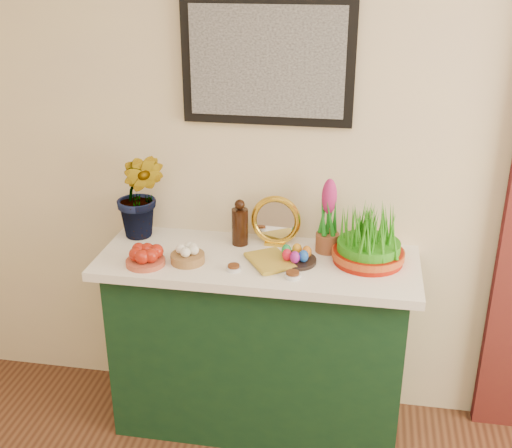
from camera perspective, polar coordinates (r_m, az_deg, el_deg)
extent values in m
cube|color=beige|center=(2.85, 5.80, 7.16)|extent=(4.00, 0.04, 2.70)
cube|color=black|center=(2.78, 1.01, 14.26)|extent=(0.74, 0.03, 0.54)
cube|color=#A5A5A5|center=(2.77, 0.95, 14.21)|extent=(0.66, 0.01, 0.46)
cube|color=#123419|center=(3.05, 0.17, -10.85)|extent=(1.30, 0.45, 0.85)
cube|color=white|center=(2.82, 0.18, -3.34)|extent=(1.40, 0.55, 0.04)
imported|color=#1A7C1C|center=(2.97, -10.32, 3.78)|extent=(0.28, 0.24, 0.55)
cylinder|color=#B04E33|center=(2.79, -9.79, -3.36)|extent=(0.21, 0.21, 0.02)
cylinder|color=olive|center=(2.78, -6.09, -3.03)|extent=(0.17, 0.17, 0.04)
cylinder|color=black|center=(2.91, -1.44, -0.25)|extent=(0.07, 0.07, 0.17)
sphere|color=black|center=(2.87, -1.46, 1.74)|extent=(0.05, 0.05, 0.05)
cube|color=gold|center=(2.93, 1.70, -1.72)|extent=(0.09, 0.05, 0.01)
torus|color=gold|center=(2.90, 1.77, 0.33)|extent=(0.23, 0.06, 0.23)
cylinder|color=silver|center=(2.90, 1.75, 0.30)|extent=(0.18, 0.03, 0.17)
imported|color=#B2942C|center=(2.73, -0.30, -3.55)|extent=(0.23, 0.25, 0.03)
cylinder|color=silver|center=(2.70, -1.99, -3.98)|extent=(0.06, 0.06, 0.02)
cylinder|color=#592D14|center=(2.70, -2.00, -3.74)|extent=(0.05, 0.05, 0.01)
cylinder|color=silver|center=(2.65, 3.27, -4.61)|extent=(0.07, 0.07, 0.02)
cylinder|color=#592D14|center=(2.64, 3.28, -4.35)|extent=(0.05, 0.05, 0.01)
cylinder|color=black|center=(2.77, 3.56, -3.25)|extent=(0.23, 0.23, 0.02)
ellipsoid|color=red|center=(2.74, 2.78, -2.76)|extent=(0.04, 0.04, 0.06)
ellipsoid|color=blue|center=(2.73, 4.25, -2.87)|extent=(0.04, 0.04, 0.06)
ellipsoid|color=orange|center=(2.79, 3.67, -2.26)|extent=(0.04, 0.04, 0.06)
ellipsoid|color=#1A9141|center=(2.78, 2.72, -2.35)|extent=(0.04, 0.04, 0.06)
ellipsoid|color=orange|center=(2.77, 4.53, -2.48)|extent=(0.04, 0.04, 0.06)
ellipsoid|color=#941B8B|center=(2.72, 3.47, -2.97)|extent=(0.04, 0.04, 0.06)
cylinder|color=brown|center=(2.87, 6.34, -1.63)|extent=(0.10, 0.10, 0.09)
ellipsoid|color=#AE2265|center=(2.79, 6.54, 2.44)|extent=(0.07, 0.07, 0.16)
cylinder|color=#931204|center=(2.81, 9.92, -2.80)|extent=(0.30, 0.30, 0.05)
cylinder|color=#A91015|center=(2.80, 9.93, -2.60)|extent=(0.31, 0.31, 0.03)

